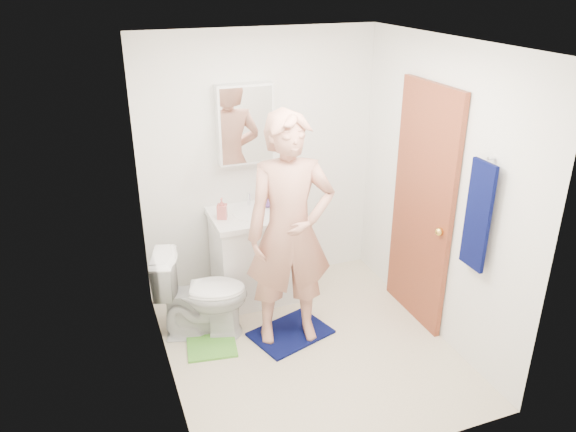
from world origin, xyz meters
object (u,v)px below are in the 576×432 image
object	(u,v)px
towel	(478,216)
soap_dispenser	(222,208)
toothbrush_cup	(267,201)
vanity_cabinet	(256,257)
man	(290,232)
medicine_cabinet	(245,124)
toilet	(202,294)

from	to	relation	value
towel	soap_dispenser	bearing A→B (deg)	135.15
toothbrush_cup	vanity_cabinet	bearing A→B (deg)	-146.87
man	medicine_cabinet	bearing A→B (deg)	103.12
vanity_cabinet	man	world-z (taller)	man
toothbrush_cup	soap_dispenser	bearing A→B (deg)	-166.50
medicine_cabinet	soap_dispenser	xyz separation A→B (m)	(-0.30, -0.24, -0.66)
vanity_cabinet	soap_dispenser	distance (m)	0.62
towel	toothbrush_cup	world-z (taller)	towel
soap_dispenser	man	size ratio (longest dim) A/B	0.10
vanity_cabinet	toothbrush_cup	distance (m)	0.53
medicine_cabinet	toilet	bearing A→B (deg)	-133.40
towel	toothbrush_cup	distance (m)	1.92
toilet	man	xyz separation A→B (m)	(0.66, -0.31, 0.59)
toilet	toothbrush_cup	xyz separation A→B (m)	(0.74, 0.50, 0.52)
vanity_cabinet	towel	xyz separation A→B (m)	(1.18, -1.48, 0.85)
toothbrush_cup	man	distance (m)	0.82
toilet	man	distance (m)	0.94
towel	toilet	size ratio (longest dim) A/B	1.05
medicine_cabinet	soap_dispenser	distance (m)	0.76
toilet	toothbrush_cup	bearing A→B (deg)	-39.58
towel	soap_dispenser	xyz separation A→B (m)	(-1.48, 1.47, -0.31)
vanity_cabinet	towel	world-z (taller)	towel
toothbrush_cup	towel	bearing A→B (deg)	-56.71
soap_dispenser	man	distance (m)	0.80
soap_dispenser	toothbrush_cup	xyz separation A→B (m)	(0.44, 0.11, -0.04)
vanity_cabinet	toilet	bearing A→B (deg)	-145.67
soap_dispenser	towel	bearing A→B (deg)	-44.85
soap_dispenser	toothbrush_cup	world-z (taller)	soap_dispenser
towel	toilet	xyz separation A→B (m)	(-1.78, 1.07, -0.87)
medicine_cabinet	toothbrush_cup	distance (m)	0.72
soap_dispenser	vanity_cabinet	bearing A→B (deg)	2.45
towel	man	size ratio (longest dim) A/B	0.42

